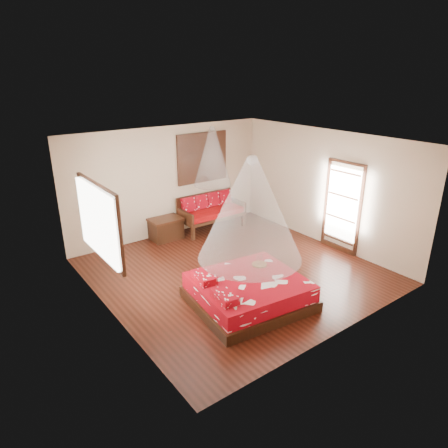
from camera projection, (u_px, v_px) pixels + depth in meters
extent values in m
cube|color=black|center=(234.00, 271.00, 8.65)|extent=(5.50, 5.50, 0.02)
cube|color=silver|center=(236.00, 140.00, 7.63)|extent=(5.50, 5.50, 0.02)
cube|color=beige|center=(104.00, 242.00, 6.60)|extent=(0.02, 5.50, 2.80)
cube|color=beige|center=(325.00, 188.00, 9.67)|extent=(0.02, 5.50, 2.80)
cube|color=beige|center=(169.00, 182.00, 10.21)|extent=(5.50, 0.02, 2.80)
cube|color=beige|center=(347.00, 257.00, 6.07)|extent=(5.50, 0.02, 2.80)
cube|color=black|center=(249.00, 299.00, 7.40)|extent=(2.19, 2.03, 0.20)
cube|color=#9F0513|center=(249.00, 287.00, 7.31)|extent=(2.08, 1.92, 0.30)
cube|color=#9F0513|center=(225.00, 297.00, 6.59)|extent=(0.34, 0.55, 0.13)
cube|color=#9F0513|center=(204.00, 277.00, 7.20)|extent=(0.34, 0.55, 0.13)
cube|color=black|center=(193.00, 232.00, 10.15)|extent=(0.08, 0.08, 0.42)
cube|color=black|center=(243.00, 219.00, 11.07)|extent=(0.08, 0.08, 0.42)
cube|color=black|center=(180.00, 225.00, 10.65)|extent=(0.08, 0.08, 0.42)
cube|color=black|center=(229.00, 212.00, 11.57)|extent=(0.08, 0.08, 0.42)
cube|color=black|center=(212.00, 216.00, 10.80)|extent=(1.77, 0.79, 0.08)
cube|color=#880405|center=(212.00, 212.00, 10.76)|extent=(1.71, 0.73, 0.14)
cube|color=black|center=(205.00, 202.00, 10.96)|extent=(1.77, 0.06, 0.55)
cube|color=black|center=(185.00, 217.00, 10.27)|extent=(0.06, 0.79, 0.30)
cube|color=black|center=(237.00, 204.00, 11.21)|extent=(0.06, 0.79, 0.30)
cube|color=#9F0513|center=(188.00, 205.00, 10.51)|extent=(0.37, 0.20, 0.39)
cube|color=#9F0513|center=(201.00, 202.00, 10.73)|extent=(0.37, 0.20, 0.39)
cube|color=#9F0513|center=(213.00, 200.00, 10.95)|extent=(0.37, 0.20, 0.39)
cube|color=#9F0513|center=(224.00, 197.00, 11.17)|extent=(0.37, 0.20, 0.39)
cube|color=black|center=(166.00, 230.00, 10.21)|extent=(0.77, 0.55, 0.50)
cube|color=black|center=(165.00, 219.00, 10.11)|extent=(0.81, 0.59, 0.05)
cube|color=black|center=(202.00, 158.00, 10.56)|extent=(1.52, 0.06, 1.32)
cube|color=black|center=(203.00, 158.00, 10.56)|extent=(1.35, 0.04, 1.10)
cube|color=black|center=(100.00, 221.00, 6.67)|extent=(0.08, 1.74, 1.34)
cube|color=white|center=(102.00, 221.00, 6.69)|extent=(0.04, 1.54, 1.10)
cube|color=black|center=(342.00, 208.00, 9.33)|extent=(0.08, 1.02, 2.16)
cube|color=white|center=(342.00, 204.00, 9.28)|extent=(0.03, 0.82, 1.70)
cylinder|color=brown|center=(259.00, 264.00, 7.79)|extent=(0.29, 0.29, 0.03)
cone|color=white|center=(251.00, 210.00, 6.77)|extent=(1.84, 1.84, 1.80)
cone|color=white|center=(212.00, 157.00, 10.18)|extent=(0.98, 0.98, 1.50)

